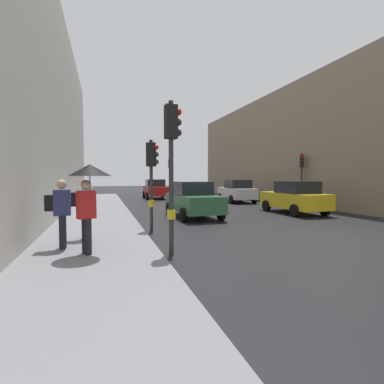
{
  "coord_description": "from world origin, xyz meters",
  "views": [
    {
      "loc": [
        -7.21,
        -8.01,
        2.0
      ],
      "look_at": [
        -2.15,
        9.31,
        1.1
      ],
      "focal_mm": 28.51,
      "sensor_mm": 36.0,
      "label": 1
    }
  ],
  "objects_px": {
    "traffic_light_near_left": "(172,150)",
    "pedestrian_with_umbrella": "(89,184)",
    "traffic_light_mid_street": "(302,170)",
    "car_yellow_taxi": "(295,197)",
    "traffic_light_near_right": "(152,169)",
    "car_red_sedan": "(155,189)",
    "car_green_estate": "(193,199)",
    "pedestrian_with_black_backpack": "(84,205)",
    "pedestrian_with_grey_backpack": "(60,210)",
    "traffic_light_far_median": "(170,170)",
    "car_white_compact": "(237,191)"
  },
  "relations": [
    {
      "from": "traffic_light_far_median",
      "to": "pedestrian_with_black_backpack",
      "type": "distance_m",
      "value": 23.2
    },
    {
      "from": "traffic_light_mid_street",
      "to": "pedestrian_with_grey_backpack",
      "type": "bearing_deg",
      "value": -146.51
    },
    {
      "from": "traffic_light_mid_street",
      "to": "car_yellow_taxi",
      "type": "relative_size",
      "value": 0.85
    },
    {
      "from": "car_yellow_taxi",
      "to": "pedestrian_with_grey_backpack",
      "type": "xyz_separation_m",
      "value": [
        -11.07,
        -5.94,
        0.29
      ]
    },
    {
      "from": "traffic_light_far_median",
      "to": "pedestrian_with_grey_backpack",
      "type": "distance_m",
      "value": 24.41
    },
    {
      "from": "car_red_sedan",
      "to": "traffic_light_near_right",
      "type": "bearing_deg",
      "value": -99.81
    },
    {
      "from": "car_white_compact",
      "to": "pedestrian_with_grey_backpack",
      "type": "height_order",
      "value": "pedestrian_with_grey_backpack"
    },
    {
      "from": "pedestrian_with_umbrella",
      "to": "pedestrian_with_grey_backpack",
      "type": "height_order",
      "value": "pedestrian_with_umbrella"
    },
    {
      "from": "pedestrian_with_umbrella",
      "to": "pedestrian_with_grey_backpack",
      "type": "relative_size",
      "value": 1.21
    },
    {
      "from": "car_yellow_taxi",
      "to": "car_green_estate",
      "type": "height_order",
      "value": "same"
    },
    {
      "from": "traffic_light_near_right",
      "to": "car_white_compact",
      "type": "height_order",
      "value": "traffic_light_near_right"
    },
    {
      "from": "traffic_light_near_left",
      "to": "traffic_light_near_right",
      "type": "distance_m",
      "value": 3.31
    },
    {
      "from": "car_red_sedan",
      "to": "car_green_estate",
      "type": "bearing_deg",
      "value": -91.48
    },
    {
      "from": "pedestrian_with_black_backpack",
      "to": "traffic_light_near_left",
      "type": "bearing_deg",
      "value": -41.5
    },
    {
      "from": "traffic_light_near_right",
      "to": "car_green_estate",
      "type": "height_order",
      "value": "traffic_light_near_right"
    },
    {
      "from": "pedestrian_with_black_backpack",
      "to": "car_white_compact",
      "type": "bearing_deg",
      "value": 49.6
    },
    {
      "from": "traffic_light_near_right",
      "to": "car_red_sedan",
      "type": "xyz_separation_m",
      "value": [
        2.95,
        17.08,
        -1.41
      ]
    },
    {
      "from": "pedestrian_with_umbrella",
      "to": "pedestrian_with_black_backpack",
      "type": "bearing_deg",
      "value": 96.8
    },
    {
      "from": "pedestrian_with_grey_backpack",
      "to": "pedestrian_with_black_backpack",
      "type": "relative_size",
      "value": 1.0
    },
    {
      "from": "traffic_light_near_left",
      "to": "pedestrian_with_umbrella",
      "type": "xyz_separation_m",
      "value": [
        -2.0,
        0.12,
        -0.84
      ]
    },
    {
      "from": "traffic_light_mid_street",
      "to": "pedestrian_with_umbrella",
      "type": "xyz_separation_m",
      "value": [
        -13.08,
        -9.88,
        -0.62
      ]
    },
    {
      "from": "car_red_sedan",
      "to": "pedestrian_with_grey_backpack",
      "type": "xyz_separation_m",
      "value": [
        -5.68,
        -19.51,
        0.29
      ]
    },
    {
      "from": "pedestrian_with_umbrella",
      "to": "pedestrian_with_black_backpack",
      "type": "distance_m",
      "value": 1.98
    },
    {
      "from": "car_white_compact",
      "to": "pedestrian_with_grey_backpack",
      "type": "distance_m",
      "value": 17.65
    },
    {
      "from": "car_red_sedan",
      "to": "car_yellow_taxi",
      "type": "bearing_deg",
      "value": -68.32
    },
    {
      "from": "traffic_light_mid_street",
      "to": "traffic_light_near_right",
      "type": "relative_size",
      "value": 1.08
    },
    {
      "from": "traffic_light_near_right",
      "to": "car_white_compact",
      "type": "distance_m",
      "value": 14.12
    },
    {
      "from": "car_yellow_taxi",
      "to": "car_red_sedan",
      "type": "xyz_separation_m",
      "value": [
        -5.39,
        13.57,
        0.0
      ]
    },
    {
      "from": "traffic_light_far_median",
      "to": "car_red_sedan",
      "type": "bearing_deg",
      "value": -120.67
    },
    {
      "from": "traffic_light_near_left",
      "to": "car_white_compact",
      "type": "xyz_separation_m",
      "value": [
        8.45,
        14.51,
        -1.8
      ]
    },
    {
      "from": "traffic_light_near_right",
      "to": "car_yellow_taxi",
      "type": "relative_size",
      "value": 0.79
    },
    {
      "from": "car_green_estate",
      "to": "pedestrian_with_grey_backpack",
      "type": "bearing_deg",
      "value": -131.28
    },
    {
      "from": "traffic_light_near_left",
      "to": "pedestrian_with_grey_backpack",
      "type": "relative_size",
      "value": 2.2
    },
    {
      "from": "traffic_light_mid_street",
      "to": "pedestrian_with_black_backpack",
      "type": "relative_size",
      "value": 2.02
    },
    {
      "from": "traffic_light_near_right",
      "to": "traffic_light_far_median",
      "type": "bearing_deg",
      "value": 76.2
    },
    {
      "from": "car_green_estate",
      "to": "pedestrian_with_umbrella",
      "type": "bearing_deg",
      "value": -124.06
    },
    {
      "from": "traffic_light_near_right",
      "to": "pedestrian_with_grey_backpack",
      "type": "bearing_deg",
      "value": -138.28
    },
    {
      "from": "car_yellow_taxi",
      "to": "car_green_estate",
      "type": "bearing_deg",
      "value": 178.68
    },
    {
      "from": "traffic_light_mid_street",
      "to": "pedestrian_with_grey_backpack",
      "type": "relative_size",
      "value": 2.02
    },
    {
      "from": "traffic_light_far_median",
      "to": "car_white_compact",
      "type": "bearing_deg",
      "value": -70.27
    },
    {
      "from": "car_green_estate",
      "to": "pedestrian_with_umbrella",
      "type": "xyz_separation_m",
      "value": [
        -4.6,
        -6.81,
        0.96
      ]
    },
    {
      "from": "traffic_light_mid_street",
      "to": "traffic_light_near_right",
      "type": "height_order",
      "value": "traffic_light_mid_street"
    },
    {
      "from": "traffic_light_near_right",
      "to": "car_green_estate",
      "type": "bearing_deg",
      "value": 54.42
    },
    {
      "from": "traffic_light_near_left",
      "to": "pedestrian_with_umbrella",
      "type": "relative_size",
      "value": 1.82
    },
    {
      "from": "traffic_light_near_left",
      "to": "car_green_estate",
      "type": "distance_m",
      "value": 7.62
    },
    {
      "from": "car_white_compact",
      "to": "traffic_light_mid_street",
      "type": "bearing_deg",
      "value": -59.75
    },
    {
      "from": "traffic_light_mid_street",
      "to": "pedestrian_with_black_backpack",
      "type": "xyz_separation_m",
      "value": [
        -13.3,
        -8.03,
        -1.3
      ]
    },
    {
      "from": "traffic_light_far_median",
      "to": "pedestrian_with_black_backpack",
      "type": "bearing_deg",
      "value": -108.36
    },
    {
      "from": "car_green_estate",
      "to": "pedestrian_with_black_backpack",
      "type": "relative_size",
      "value": 2.41
    },
    {
      "from": "car_white_compact",
      "to": "traffic_light_far_median",
      "type": "bearing_deg",
      "value": 109.73
    }
  ]
}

